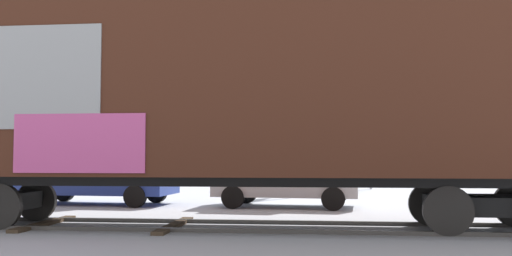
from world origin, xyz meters
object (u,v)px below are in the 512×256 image
at_px(freight_car, 221,92).
at_px(flagpole, 370,55).
at_px(parked_car_blue, 95,176).
at_px(parked_car_silver, 284,177).

xyz_separation_m(freight_car, flagpole, (3.90, 14.14, 3.34)).
height_order(freight_car, parked_car_blue, freight_car).
relative_size(parked_car_blue, parked_car_silver, 1.13).
bearing_deg(flagpole, parked_car_silver, -108.12).
xyz_separation_m(flagpole, parked_car_blue, (-8.89, -9.36, -5.26)).
distance_m(parked_car_blue, parked_car_silver, 5.84).
height_order(parked_car_blue, parked_car_silver, same).
distance_m(freight_car, parked_car_blue, 7.18).
bearing_deg(freight_car, flagpole, 74.59).
xyz_separation_m(parked_car_blue, parked_car_silver, (5.84, 0.03, -0.00)).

